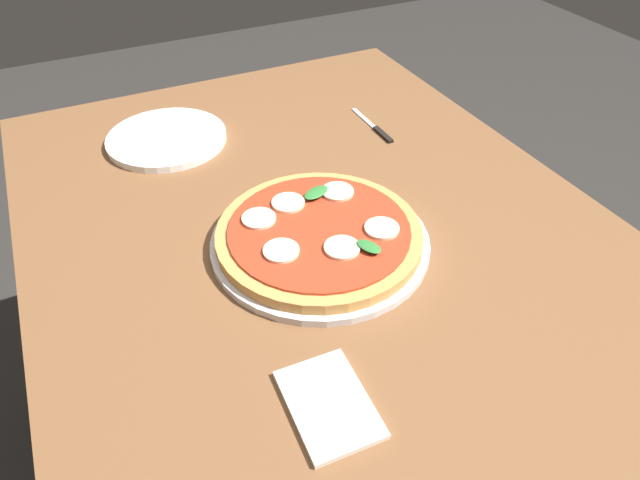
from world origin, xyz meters
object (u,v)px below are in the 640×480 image
napkin (329,404)px  serving_tray (320,242)px  knife (377,129)px  plate_white (167,138)px  pizza (319,233)px  dining_table (344,306)px

napkin → serving_tray: bearing=156.4°
knife → plate_white: bearing=-109.3°
plate_white → napkin: size_ratio=1.77×
serving_tray → knife: serving_tray is taller
pizza → knife: 0.37m
dining_table → knife: size_ratio=8.88×
serving_tray → pizza: (-0.00, -0.00, 0.02)m
dining_table → knife: (-0.32, 0.23, 0.11)m
serving_tray → dining_table: bearing=26.4°
plate_white → knife: size_ratio=1.48×
dining_table → napkin: 0.28m
serving_tray → plate_white: size_ratio=1.45×
serving_tray → knife: 0.37m
serving_tray → napkin: serving_tray is taller
plate_white → pizza: bearing=18.1°
plate_white → napkin: 0.67m
napkin → knife: size_ratio=0.84×
serving_tray → pizza: 0.02m
pizza → serving_tray: bearing=67.4°
knife → napkin: bearing=-34.8°
dining_table → napkin: (0.22, -0.14, 0.11)m
pizza → knife: pizza is taller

